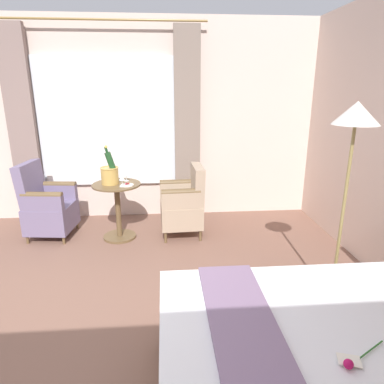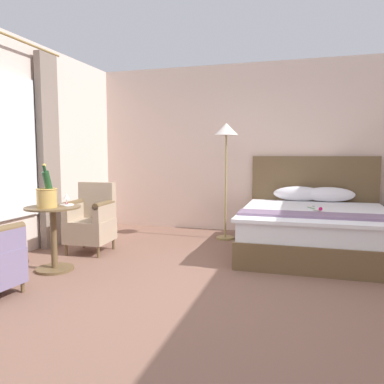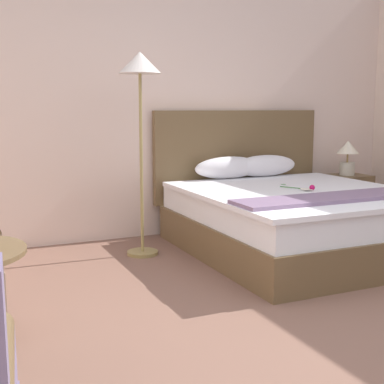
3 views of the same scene
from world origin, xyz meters
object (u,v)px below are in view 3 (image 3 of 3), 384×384
nightstand (346,199)px  bedside_lamp (348,154)px  floor_lamp_brass (140,84)px  bed (291,215)px

nightstand → bedside_lamp: bearing=180.0°
bedside_lamp → floor_lamp_brass: 2.67m
nightstand → floor_lamp_brass: 2.85m
nightstand → bedside_lamp: size_ratio=1.43×
floor_lamp_brass → bedside_lamp: bearing=6.6°
bedside_lamp → floor_lamp_brass: bearing=-173.4°
nightstand → floor_lamp_brass: size_ratio=0.31×
floor_lamp_brass → nightstand: bearing=6.6°
floor_lamp_brass → bed: bearing=-17.8°
bed → nightstand: size_ratio=3.94×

